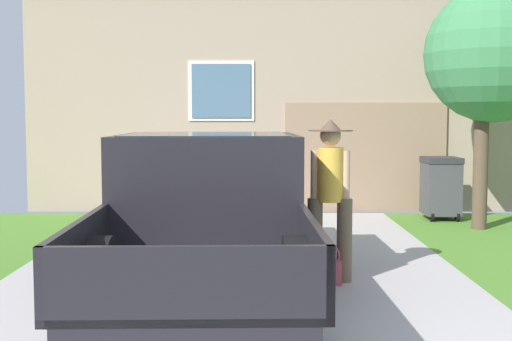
{
  "coord_description": "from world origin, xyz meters",
  "views": [
    {
      "loc": [
        0.22,
        -3.47,
        1.8
      ],
      "look_at": [
        0.2,
        3.86,
        1.21
      ],
      "focal_mm": 47.19,
      "sensor_mm": 36.0,
      "label": 1
    }
  ],
  "objects_px": {
    "house_with_garage": "(288,79)",
    "front_yard_tree": "(497,58)",
    "wheeled_trash_bin": "(443,186)",
    "pickup_truck": "(210,214)",
    "person_with_hat": "(332,194)",
    "handbag": "(330,271)"
  },
  "relations": [
    {
      "from": "wheeled_trash_bin",
      "to": "front_yard_tree",
      "type": "bearing_deg",
      "value": -59.2
    },
    {
      "from": "house_with_garage",
      "to": "wheeled_trash_bin",
      "type": "height_order",
      "value": "house_with_garage"
    },
    {
      "from": "front_yard_tree",
      "to": "wheeled_trash_bin",
      "type": "height_order",
      "value": "front_yard_tree"
    },
    {
      "from": "handbag",
      "to": "front_yard_tree",
      "type": "bearing_deg",
      "value": 50.57
    },
    {
      "from": "pickup_truck",
      "to": "wheeled_trash_bin",
      "type": "bearing_deg",
      "value": 47.16
    },
    {
      "from": "handbag",
      "to": "wheeled_trash_bin",
      "type": "distance_m",
      "value": 5.26
    },
    {
      "from": "pickup_truck",
      "to": "wheeled_trash_bin",
      "type": "relative_size",
      "value": 5.08
    },
    {
      "from": "pickup_truck",
      "to": "person_with_hat",
      "type": "height_order",
      "value": "person_with_hat"
    },
    {
      "from": "person_with_hat",
      "to": "front_yard_tree",
      "type": "height_order",
      "value": "front_yard_tree"
    },
    {
      "from": "wheeled_trash_bin",
      "to": "person_with_hat",
      "type": "bearing_deg",
      "value": -118.64
    },
    {
      "from": "house_with_garage",
      "to": "front_yard_tree",
      "type": "height_order",
      "value": "house_with_garage"
    },
    {
      "from": "wheeled_trash_bin",
      "to": "handbag",
      "type": "bearing_deg",
      "value": -118.13
    },
    {
      "from": "person_with_hat",
      "to": "house_with_garage",
      "type": "xyz_separation_m",
      "value": [
        -0.09,
        8.66,
        1.72
      ]
    },
    {
      "from": "handbag",
      "to": "front_yard_tree",
      "type": "distance_m",
      "value": 5.42
    },
    {
      "from": "handbag",
      "to": "house_with_garage",
      "type": "xyz_separation_m",
      "value": [
        -0.06,
        8.81,
        2.54
      ]
    },
    {
      "from": "person_with_hat",
      "to": "wheeled_trash_bin",
      "type": "height_order",
      "value": "person_with_hat"
    },
    {
      "from": "person_with_hat",
      "to": "house_with_garage",
      "type": "bearing_deg",
      "value": -80.72
    },
    {
      "from": "pickup_truck",
      "to": "front_yard_tree",
      "type": "xyz_separation_m",
      "value": [
        4.34,
        3.33,
        2.01
      ]
    },
    {
      "from": "pickup_truck",
      "to": "front_yard_tree",
      "type": "distance_m",
      "value": 5.83
    },
    {
      "from": "pickup_truck",
      "to": "house_with_garage",
      "type": "relative_size",
      "value": 0.53
    },
    {
      "from": "wheeled_trash_bin",
      "to": "house_with_garage",
      "type": "bearing_deg",
      "value": 121.13
    },
    {
      "from": "person_with_hat",
      "to": "house_with_garage",
      "type": "relative_size",
      "value": 0.17
    }
  ]
}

